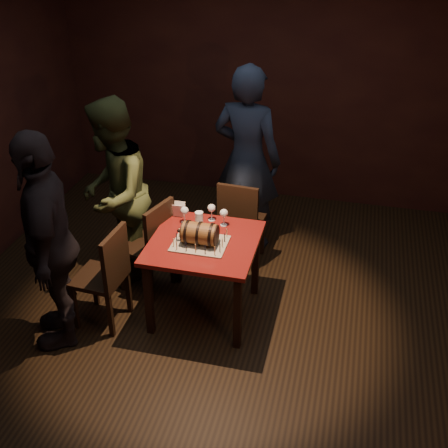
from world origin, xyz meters
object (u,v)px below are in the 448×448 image
(barrel_cake, at_px, (200,233))
(chair_left_front, at_px, (107,273))
(wine_glass_left, at_px, (185,211))
(pub_table, at_px, (204,252))
(chair_left_rear, at_px, (152,242))
(wine_glass_mid, at_px, (211,209))
(chair_back, at_px, (240,219))
(person_left_rear, at_px, (114,194))
(wine_glass_right, at_px, (224,214))
(person_left_front, at_px, (49,242))
(person_back, at_px, (247,160))
(pint_of_ale, at_px, (199,220))

(barrel_cake, relative_size, chair_left_front, 0.37)
(wine_glass_left, bearing_deg, chair_left_front, -131.61)
(pub_table, xyz_separation_m, chair_left_rear, (-0.56, 0.21, -0.12))
(wine_glass_mid, height_order, chair_back, chair_back)
(chair_back, relative_size, person_left_rear, 0.52)
(chair_back, bearing_deg, barrel_cake, -100.01)
(pub_table, height_order, wine_glass_mid, wine_glass_mid)
(chair_back, xyz_separation_m, chair_left_front, (-0.90, -1.15, 0.00))
(pub_table, bearing_deg, barrel_cake, -108.70)
(wine_glass_left, distance_m, wine_glass_right, 0.35)
(barrel_cake, xyz_separation_m, chair_back, (0.15, 0.88, -0.33))
(pub_table, bearing_deg, wine_glass_right, 71.03)
(pub_table, distance_m, chair_left_front, 0.84)
(person_left_front, bearing_deg, pub_table, 93.63)
(wine_glass_mid, xyz_separation_m, chair_left_front, (-0.73, -0.68, -0.34))
(chair_left_rear, bearing_deg, person_back, 57.40)
(chair_left_rear, distance_m, person_left_rear, 0.57)
(barrel_cake, distance_m, person_left_rear, 1.03)
(person_left_rear, bearing_deg, wine_glass_mid, 80.05)
(chair_left_rear, bearing_deg, wine_glass_right, 6.71)
(barrel_cake, xyz_separation_m, wine_glass_left, (-0.23, 0.31, 0.01))
(barrel_cake, xyz_separation_m, wine_glass_mid, (-0.01, 0.41, 0.01))
(wine_glass_right, relative_size, pint_of_ale, 1.07)
(pub_table, distance_m, wine_glass_left, 0.42)
(barrel_cake, distance_m, person_back, 1.31)
(wine_glass_right, xyz_separation_m, person_back, (0.00, 0.96, 0.10))
(wine_glass_left, xyz_separation_m, wine_glass_right, (0.35, 0.04, 0.00))
(wine_glass_right, relative_size, person_left_rear, 0.09)
(barrel_cake, height_order, wine_glass_mid, barrel_cake)
(person_left_rear, bearing_deg, person_left_front, -17.17)
(chair_left_front, bearing_deg, person_left_rear, 105.92)
(person_left_front, bearing_deg, pint_of_ale, 104.23)
(pub_table, relative_size, person_left_front, 0.49)
(person_left_rear, bearing_deg, pint_of_ale, 70.56)
(chair_back, bearing_deg, chair_left_rear, -138.83)
(wine_glass_mid, relative_size, wine_glass_right, 1.00)
(barrel_cake, distance_m, wine_glass_mid, 0.41)
(chair_back, distance_m, person_back, 0.62)
(wine_glass_mid, bearing_deg, person_left_front, -139.07)
(wine_glass_right, bearing_deg, person_left_front, -144.12)
(chair_back, bearing_deg, wine_glass_mid, -109.20)
(wine_glass_left, bearing_deg, barrel_cake, -53.64)
(pint_of_ale, distance_m, person_left_front, 1.26)
(barrel_cake, distance_m, chair_left_rear, 0.69)
(chair_left_rear, height_order, person_left_rear, person_left_rear)
(barrel_cake, height_order, chair_back, barrel_cake)
(chair_left_front, relative_size, person_left_rear, 0.52)
(person_back, xyz_separation_m, person_left_rear, (-1.06, -0.88, -0.07))
(pub_table, bearing_deg, person_left_front, -152.41)
(pint_of_ale, bearing_deg, wine_glass_left, 163.70)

